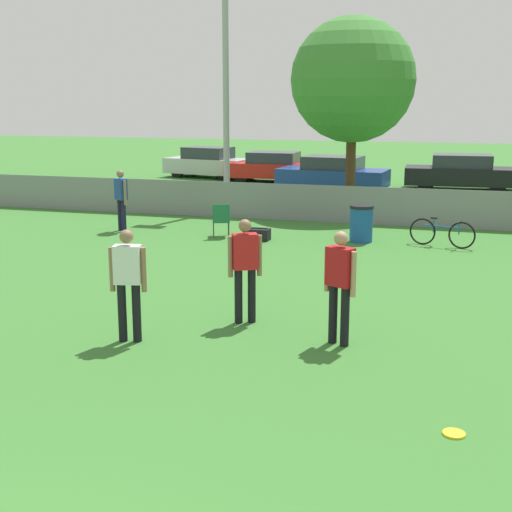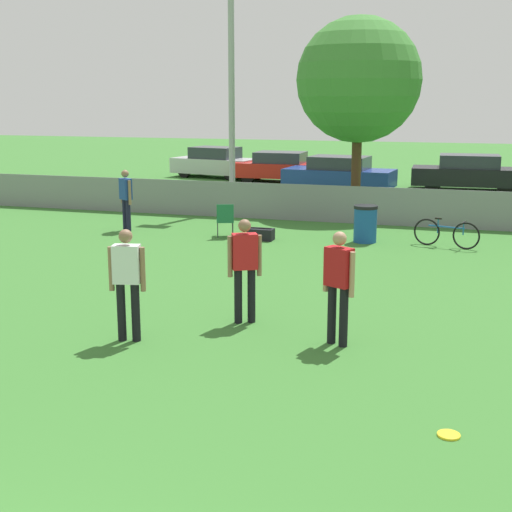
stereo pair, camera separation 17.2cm
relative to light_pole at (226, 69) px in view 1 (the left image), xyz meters
The scene contains 16 objects.
fence_backline 6.13m from the light_pole, 18.36° to the right, with size 27.68×0.07×1.21m.
light_pole is the anchor object (origin of this frame).
tree_near_pole 4.10m from the light_pole, 19.07° to the left, with size 4.01×4.01×6.19m.
player_thrower_red 12.72m from the light_pole, 69.91° to the right, with size 0.50×0.38×1.71m.
player_receiver_white 13.61m from the light_pole, 77.68° to the right, with size 0.55×0.30×1.71m.
player_defender_red 13.89m from the light_pole, 64.20° to the right, with size 0.51×0.37×1.71m.
spectator_in_blue 5.94m from the light_pole, 108.89° to the right, with size 0.45×0.40×1.69m.
frisbee_disc 17.09m from the light_pole, 62.68° to the right, with size 0.25×0.25×0.03m.
folding_chair_sideline 6.25m from the light_pole, 73.14° to the right, with size 0.58×0.58×0.89m.
bicycle_sideline 9.22m from the light_pole, 30.98° to the right, with size 1.61×0.57×0.72m.
trash_bin 7.68m from the light_pole, 39.56° to the right, with size 0.61×0.61×0.94m.
gear_bag_sideline 6.85m from the light_pole, 62.81° to the right, with size 0.66×0.37×0.32m.
parked_car_silver 10.76m from the light_pole, 113.67° to the left, with size 4.23×2.42×1.41m.
parked_car_red 9.17m from the light_pole, 94.39° to the left, with size 4.05×1.80×1.32m.
parked_car_blue 7.39m from the light_pole, 67.08° to the left, with size 4.42×2.18×1.39m.
parked_car_dark 11.31m from the light_pole, 46.32° to the left, with size 4.49×1.95×1.42m.
Camera 1 is at (3.09, -2.66, 3.58)m, focal length 50.00 mm.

